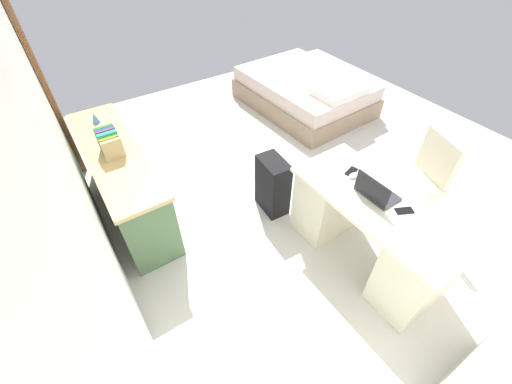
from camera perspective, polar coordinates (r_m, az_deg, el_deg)
The scene contains 14 objects.
ground_plane at distance 4.00m, azimuth 6.72°, elevation 3.38°, with size 5.86×5.86×0.00m, color beige.
wall_back at distance 2.59m, azimuth -32.39°, elevation 8.08°, with size 4.86×0.10×2.67m, color silver.
door_wooden at distance 4.43m, azimuth -33.37°, elevation 16.39°, with size 0.88×0.05×2.04m, color brown.
desk at distance 3.00m, azimuth 19.23°, elevation -6.25°, with size 1.45×0.69×0.75m.
office_chair at distance 3.55m, azimuth 25.97°, elevation 1.23°, with size 0.58×0.58×0.94m.
credenza at distance 3.54m, azimuth -22.10°, elevation 1.79°, with size 1.80×0.48×0.77m.
bed at distance 5.26m, azimuth 8.50°, elevation 16.95°, with size 1.97×1.49×0.58m.
suitcase_black at distance 3.34m, azimuth 2.93°, elevation 1.16°, with size 0.36×0.22×0.62m, color black.
laptop at distance 2.74m, azimuth 20.14°, elevation 0.02°, with size 0.31×0.23×0.21m.
computer_mouse at distance 2.89m, azimuth 16.70°, elevation 2.78°, with size 0.06×0.10×0.03m, color white.
cell_phone_near_laptop at distance 2.73m, azimuth 24.50°, elevation -2.98°, with size 0.07×0.14×0.01m, color black.
cell_phone_by_mouse at distance 2.94m, azimuth 16.34°, elevation 3.46°, with size 0.07×0.14×0.01m, color black.
book_row at distance 3.22m, azimuth -24.18°, elevation 7.84°, with size 0.24×0.17×0.23m.
figurine_small at distance 3.77m, azimuth -26.35°, elevation 11.52°, with size 0.08×0.08×0.11m, color #4C7FBF.
Camera 1 is at (-2.28, 2.06, 2.57)m, focal length 22.87 mm.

